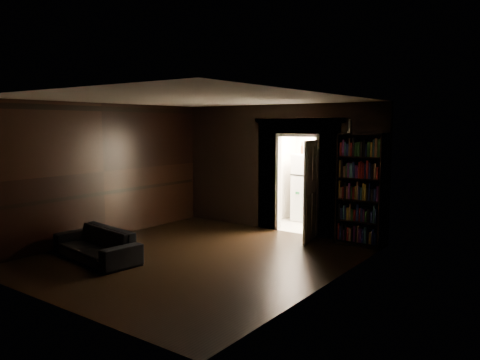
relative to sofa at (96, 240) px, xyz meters
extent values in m
plane|color=black|center=(1.36, 1.09, -0.35)|extent=(5.50, 5.50, 0.00)
cube|color=black|center=(0.13, 3.89, 1.05)|extent=(2.55, 0.10, 2.80)
cube|color=black|center=(3.08, 3.89, 1.05)|extent=(1.55, 0.10, 2.80)
cube|color=black|center=(1.86, 3.89, 2.10)|extent=(0.90, 0.10, 0.70)
cube|color=black|center=(-1.14, 1.09, 1.05)|extent=(0.02, 5.50, 2.80)
cube|color=black|center=(3.86, 1.09, 1.05)|extent=(0.02, 5.50, 2.80)
cube|color=black|center=(1.36, -1.66, 1.05)|extent=(5.00, 0.02, 2.80)
cube|color=beige|center=(1.36, 1.09, 2.45)|extent=(5.00, 5.50, 0.02)
cube|color=white|center=(1.86, 3.83, 0.70)|extent=(1.04, 0.06, 2.17)
cube|color=#AFAB99|center=(1.86, 4.74, -0.40)|extent=(2.20, 1.80, 0.10)
cube|color=white|center=(1.86, 5.59, 0.85)|extent=(2.20, 0.10, 2.40)
cube|color=white|center=(0.81, 4.74, 0.85)|extent=(0.10, 1.60, 2.40)
cube|color=white|center=(2.91, 4.74, 0.85)|extent=(0.10, 1.60, 2.40)
cube|color=white|center=(1.86, 4.74, 2.10)|extent=(2.20, 1.80, 0.10)
cube|color=#B36071|center=(1.86, 5.53, 1.87)|extent=(2.00, 0.04, 0.26)
imported|color=black|center=(0.00, 0.00, 0.00)|extent=(1.94, 1.05, 0.71)
cube|color=black|center=(3.36, 3.67, 0.75)|extent=(0.93, 0.40, 2.20)
cube|color=white|center=(1.49, 5.20, 0.47)|extent=(0.91, 0.87, 1.65)
cube|color=white|center=(2.41, 3.40, 0.67)|extent=(0.22, 0.84, 2.05)
cube|color=silver|center=(3.11, 3.66, 1.98)|extent=(0.09, 0.09, 0.27)
cube|color=black|center=(1.56, 5.08, 1.44)|extent=(0.72, 0.20, 0.29)
camera|label=1|loc=(6.76, -5.01, 2.01)|focal=35.00mm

